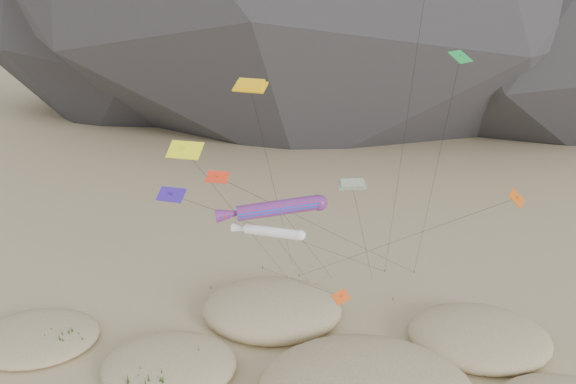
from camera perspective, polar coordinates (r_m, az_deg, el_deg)
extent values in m
ellipsoid|color=#CCB789|center=(48.66, -11.95, -16.88)|extent=(10.99, 9.34, 2.51)
ellipsoid|color=#CCB789|center=(54.54, -1.61, -11.77)|extent=(13.23, 11.25, 3.56)
ellipsoid|color=#CCB789|center=(53.60, 18.81, -13.72)|extent=(12.36, 10.51, 2.93)
ellipsoid|color=#CCB789|center=(55.88, -24.18, -13.31)|extent=(10.96, 9.31, 1.83)
ellipsoid|color=black|center=(46.81, -14.00, -18.35)|extent=(2.65, 2.27, 0.80)
ellipsoid|color=black|center=(48.60, -10.40, -16.61)|extent=(2.16, 1.85, 0.65)
ellipsoid|color=black|center=(54.92, -2.10, -11.30)|extent=(2.64, 2.25, 0.79)
ellipsoid|color=black|center=(52.55, -0.08, -12.95)|extent=(2.15, 1.84, 0.65)
ellipsoid|color=black|center=(54.38, 18.15, -13.08)|extent=(2.04, 1.74, 0.61)
ellipsoid|color=black|center=(52.04, 15.59, -14.52)|extent=(1.94, 1.66, 0.58)
ellipsoid|color=black|center=(54.27, -22.23, -13.93)|extent=(2.60, 2.23, 0.78)
ellipsoid|color=black|center=(54.02, -21.10, -14.07)|extent=(1.99, 1.71, 0.60)
cylinder|color=#3F2D1E|center=(61.86, 1.12, -8.43)|extent=(0.08, 0.08, 0.30)
cylinder|color=#3F2D1E|center=(61.51, -0.10, -8.60)|extent=(0.08, 0.08, 0.30)
cylinder|color=#3F2D1E|center=(59.99, 2.94, -9.40)|extent=(0.08, 0.08, 0.30)
cylinder|color=#3F2D1E|center=(63.71, 9.81, -7.86)|extent=(0.08, 0.08, 0.30)
cylinder|color=#3F2D1E|center=(58.37, 10.61, -10.62)|extent=(0.08, 0.08, 0.30)
cylinder|color=#3F2D1E|center=(63.56, -2.58, -7.64)|extent=(0.08, 0.08, 0.30)
cylinder|color=#3F2D1E|center=(64.06, 12.69, -7.91)|extent=(0.08, 0.08, 0.30)
cylinder|color=#3F2D1E|center=(59.96, -7.83, -9.59)|extent=(0.08, 0.08, 0.30)
cylinder|color=red|center=(44.95, -0.97, -1.62)|extent=(6.90, 2.30, 1.92)
sphere|color=red|center=(45.31, 3.24, -1.11)|extent=(1.29, 1.29, 1.29)
cone|color=red|center=(44.87, -5.66, -2.22)|extent=(2.92, 1.54, 1.38)
cylinder|color=black|center=(53.13, 2.19, -5.76)|extent=(5.13, 12.43, 12.92)
cylinder|color=white|center=(44.22, -1.60, -4.08)|extent=(4.80, 2.73, 1.12)
sphere|color=white|center=(43.14, 1.27, -4.42)|extent=(0.82, 0.82, 0.82)
cone|color=white|center=(45.54, -4.58, -3.75)|extent=(2.11, 1.46, 0.84)
cylinder|color=black|center=(52.50, 0.53, -6.97)|extent=(2.94, 13.14, 11.43)
cube|color=#FFBA0D|center=(41.59, -3.87, 10.63)|extent=(2.71, 1.88, 0.75)
cube|color=#FFBA0D|center=(41.56, -3.88, 10.89)|extent=(2.27, 1.53, 0.73)
cylinder|color=black|center=(52.31, -1.24, -0.34)|extent=(2.64, 16.57, 22.73)
cube|color=#FF4E1A|center=(42.54, 6.54, 0.67)|extent=(2.13, 1.07, 0.58)
cube|color=#FF4E1A|center=(42.48, 6.55, 0.91)|extent=(1.81, 0.86, 0.58)
cylinder|color=black|center=(52.00, 7.75, -4.97)|extent=(3.78, 13.96, 15.47)
cube|color=#FCFF1A|center=(40.87, -10.43, 4.22)|extent=(2.76, 1.84, 1.00)
cube|color=#FCFF1A|center=(40.91, -10.42, 4.01)|extent=(0.37, 0.37, 0.86)
cylinder|color=black|center=(50.71, -4.24, -3.55)|extent=(6.70, 15.79, 18.51)
cube|color=#E24C15|center=(43.63, 5.42, -10.56)|extent=(1.63, 1.65, 0.62)
cube|color=#E24C15|center=(43.70, 5.41, -10.73)|extent=(0.27, 0.27, 0.52)
cylinder|color=black|center=(53.48, 0.66, -8.90)|extent=(7.64, 18.68, 7.27)
cube|color=#E5590C|center=(44.20, 22.22, -0.57)|extent=(1.80, 2.29, 0.87)
cube|color=#E5590C|center=(44.25, 22.20, -0.76)|extent=(0.37, 0.35, 0.69)
cylinder|color=black|center=(52.07, 9.95, -5.29)|extent=(16.16, 15.67, 14.98)
cube|color=#179539|center=(45.98, 17.12, 12.99)|extent=(2.29, 2.45, 0.82)
cube|color=#179539|center=(45.99, 17.10, 12.81)|extent=(0.35, 0.35, 0.76)
cylinder|color=black|center=(54.11, 14.52, 0.76)|extent=(0.32, 11.69, 24.51)
cylinder|color=black|center=(52.55, 11.45, 3.52)|extent=(0.24, 12.44, 29.88)
cube|color=#361B9E|center=(42.14, -11.79, -0.25)|extent=(2.28, 1.59, 0.78)
cube|color=#361B9E|center=(42.19, -11.77, -0.45)|extent=(0.30, 0.28, 0.71)
cylinder|color=black|center=(51.94, 1.19, -4.97)|extent=(18.72, 17.67, 15.11)
cube|color=red|center=(41.87, -7.19, 1.53)|extent=(1.86, 1.19, 0.68)
cube|color=red|center=(41.91, -7.18, 1.34)|extent=(0.24, 0.25, 0.59)
cylinder|color=black|center=(52.06, 4.80, -4.29)|extent=(18.57, 16.68, 16.26)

